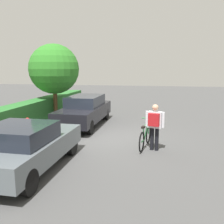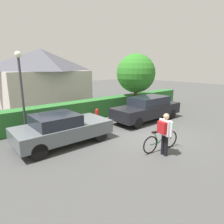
{
  "view_description": "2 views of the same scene",
  "coord_description": "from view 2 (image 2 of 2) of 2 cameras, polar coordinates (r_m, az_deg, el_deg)",
  "views": [
    {
      "loc": [
        -9.53,
        -2.11,
        2.76
      ],
      "look_at": [
        -0.03,
        -0.25,
        1.05
      ],
      "focal_mm": 39.95,
      "sensor_mm": 36.0,
      "label": 1
    },
    {
      "loc": [
        -7.01,
        -5.76,
        3.22
      ],
      "look_at": [
        -1.74,
        0.42,
        1.28
      ],
      "focal_mm": 31.19,
      "sensor_mm": 36.0,
      "label": 2
    }
  ],
  "objects": [
    {
      "name": "ground_plane",
      "position": [
        9.63,
        9.6,
        -6.3
      ],
      "size": [
        60.0,
        60.0,
        0.0
      ],
      "primitive_type": "plane",
      "color": "#474747"
    },
    {
      "name": "bicycle",
      "position": [
        7.82,
        14.16,
        -8.25
      ],
      "size": [
        1.77,
        0.5,
        0.95
      ],
      "color": "black",
      "rests_on": "ground"
    },
    {
      "name": "street_lamp",
      "position": [
        9.26,
        -25.12,
        7.73
      ],
      "size": [
        0.28,
        0.28,
        3.81
      ],
      "color": "#38383D",
      "rests_on": "ground"
    },
    {
      "name": "fire_hydrant",
      "position": [
        11.28,
        -4.43,
        -1.01
      ],
      "size": [
        0.2,
        0.2,
        0.81
      ],
      "color": "red",
      "rests_on": "ground"
    },
    {
      "name": "house_distant",
      "position": [
        16.91,
        -19.76,
        9.59
      ],
      "size": [
        6.63,
        5.21,
        4.53
      ],
      "color": "beige",
      "rests_on": "ground"
    },
    {
      "name": "person_rider",
      "position": [
        7.25,
        15.2,
        -5.28
      ],
      "size": [
        0.42,
        0.63,
        1.58
      ],
      "color": "black",
      "rests_on": "ground"
    },
    {
      "name": "tree_kerbside",
      "position": [
        13.66,
        7.04,
        11.16
      ],
      "size": [
        2.64,
        2.64,
        4.03
      ],
      "color": "brown",
      "rests_on": "ground"
    },
    {
      "name": "parked_car_far",
      "position": [
        11.75,
        10.3,
        1.09
      ],
      "size": [
        4.57,
        1.66,
        1.44
      ],
      "color": "black",
      "rests_on": "ground"
    },
    {
      "name": "parked_car_near",
      "position": [
        8.38,
        -14.57,
        -4.64
      ],
      "size": [
        3.94,
        1.85,
        1.31
      ],
      "color": "slate",
      "rests_on": "ground"
    },
    {
      "name": "hedge_row",
      "position": [
        12.4,
        -5.0,
        1.07
      ],
      "size": [
        16.29,
        0.9,
        1.15
      ],
      "primitive_type": "cube",
      "color": "#2A6A2D",
      "rests_on": "ground"
    }
  ]
}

